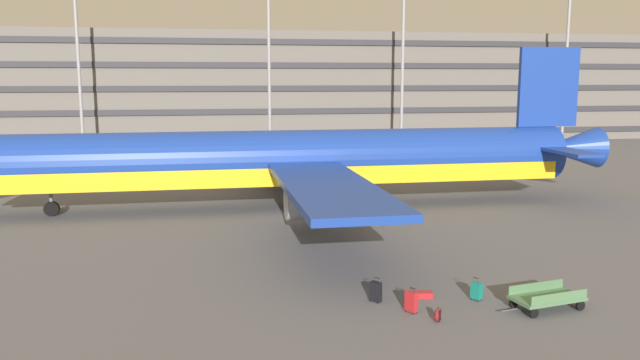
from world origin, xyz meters
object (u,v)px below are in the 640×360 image
(suitcase_silver, at_px, (376,291))
(backpack_large, at_px, (437,315))
(suitcase_navy, at_px, (423,295))
(suitcase_scuffed, at_px, (477,291))
(backpack_teal, at_px, (410,296))
(baggage_cart, at_px, (547,298))
(airliner, at_px, (290,161))
(suitcase_orange, at_px, (411,301))

(suitcase_silver, relative_size, backpack_large, 1.72)
(backpack_large, bearing_deg, suitcase_navy, 81.63)
(suitcase_scuffed, relative_size, backpack_teal, 1.61)
(suitcase_navy, height_order, baggage_cart, baggage_cart)
(suitcase_scuffed, height_order, suitcase_silver, suitcase_silver)
(airliner, relative_size, suitcase_orange, 48.36)
(airliner, relative_size, baggage_cart, 12.94)
(suitcase_silver, bearing_deg, suitcase_scuffed, -6.70)
(airliner, bearing_deg, suitcase_silver, -87.41)
(suitcase_silver, bearing_deg, backpack_large, -55.31)
(suitcase_scuffed, relative_size, baggage_cart, 0.27)
(suitcase_navy, xyz_separation_m, suitcase_scuffed, (1.90, -0.62, 0.25))
(suitcase_scuffed, height_order, suitcase_orange, suitcase_orange)
(suitcase_orange, distance_m, baggage_cart, 5.02)
(suitcase_silver, xyz_separation_m, suitcase_orange, (0.97, -1.27, -0.00))
(suitcase_navy, xyz_separation_m, suitcase_orange, (-0.97, -1.44, 0.31))
(backpack_teal, distance_m, backpack_large, 2.01)
(backpack_large, distance_m, baggage_cart, 4.41)
(suitcase_scuffed, xyz_separation_m, baggage_cart, (2.13, -1.37, 0.06))
(airliner, relative_size, backpack_teal, 78.36)
(suitcase_orange, relative_size, baggage_cart, 0.27)
(airliner, distance_m, backpack_teal, 18.87)
(backpack_teal, distance_m, baggage_cart, 4.95)
(backpack_teal, xyz_separation_m, backpack_large, (0.33, -1.99, -0.01))
(suitcase_scuffed, xyz_separation_m, suitcase_silver, (-3.84, 0.45, 0.06))
(suitcase_navy, distance_m, baggage_cart, 4.50)
(suitcase_scuffed, height_order, baggage_cart, suitcase_scuffed)
(backpack_large, bearing_deg, baggage_cart, 6.07)
(suitcase_scuffed, bearing_deg, suitcase_navy, 161.91)
(suitcase_orange, xyz_separation_m, backpack_large, (0.61, -1.02, -0.18))
(suitcase_scuffed, xyz_separation_m, suitcase_orange, (-2.87, -0.82, 0.05))
(suitcase_scuffed, distance_m, baggage_cart, 2.53)
(airliner, xyz_separation_m, suitcase_scuffed, (4.66, -18.69, -2.71))
(backpack_teal, relative_size, baggage_cart, 0.17)
(backpack_teal, bearing_deg, baggage_cart, -17.89)
(suitcase_silver, xyz_separation_m, baggage_cart, (5.97, -1.82, 0.01))
(backpack_teal, bearing_deg, backpack_large, -80.65)
(suitcase_navy, relative_size, suitcase_silver, 0.79)
(suitcase_navy, distance_m, suitcase_silver, 1.98)
(suitcase_navy, xyz_separation_m, suitcase_silver, (-1.94, -0.17, 0.31))
(backpack_teal, height_order, backpack_large, backpack_teal)
(baggage_cart, bearing_deg, suitcase_navy, 153.68)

